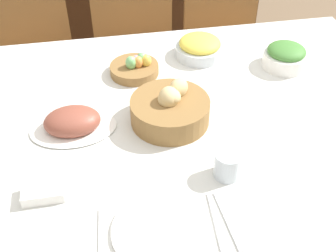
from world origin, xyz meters
TOP-DOWN VIEW (x-y plane):
  - ground_plane at (0.00, 0.00)m, footprint 12.00×12.00m
  - dining_table at (0.00, 0.00)m, footprint 1.80×1.16m
  - chair_far_center at (0.02, 0.90)m, footprint 0.43×0.43m
  - chair_far_right at (0.52, 0.90)m, footprint 0.45×0.45m
  - chair_far_left at (-0.50, 0.90)m, footprint 0.46×0.46m
  - bread_basket at (0.03, -0.01)m, footprint 0.25×0.25m
  - egg_basket at (-0.04, 0.28)m, footprint 0.18×0.18m
  - ham_platter at (-0.27, -0.00)m, footprint 0.27×0.19m
  - pineapple_bowl at (0.22, 0.36)m, footprint 0.19×0.19m
  - green_salad_bowl at (0.52, 0.22)m, footprint 0.17×0.17m
  - dinner_plate at (-0.07, -0.43)m, footprint 0.23×0.23m
  - fork at (-0.21, -0.43)m, footprint 0.02×0.19m
  - knife at (0.07, -0.43)m, footprint 0.02×0.19m
  - spoon at (0.10, -0.43)m, footprint 0.02×0.19m
  - drinking_cup at (0.14, -0.27)m, footprint 0.08×0.08m
  - butter_dish at (-0.35, -0.26)m, footprint 0.11×0.07m

SIDE VIEW (x-z plane):
  - ground_plane at x=0.00m, z-range 0.00..0.00m
  - dining_table at x=0.00m, z-range 0.00..0.73m
  - chair_far_center at x=0.02m, z-range 0.03..1.03m
  - chair_far_right at x=0.52m, z-range 0.03..1.03m
  - chair_far_left at x=-0.50m, z-range 0.03..1.03m
  - fork at x=-0.21m, z-range 0.73..0.74m
  - knife at x=0.07m, z-range 0.73..0.74m
  - spoon at x=0.10m, z-range 0.73..0.74m
  - dinner_plate at x=-0.07m, z-range 0.73..0.74m
  - butter_dish at x=-0.35m, z-range 0.73..0.76m
  - ham_platter at x=-0.27m, z-range 0.72..0.80m
  - egg_basket at x=-0.04m, z-range 0.72..0.80m
  - pineapple_bowl at x=0.22m, z-range 0.73..0.81m
  - drinking_cup at x=0.14m, z-range 0.73..0.81m
  - green_salad_bowl at x=0.52m, z-range 0.73..0.82m
  - bread_basket at x=0.03m, z-range 0.71..0.84m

